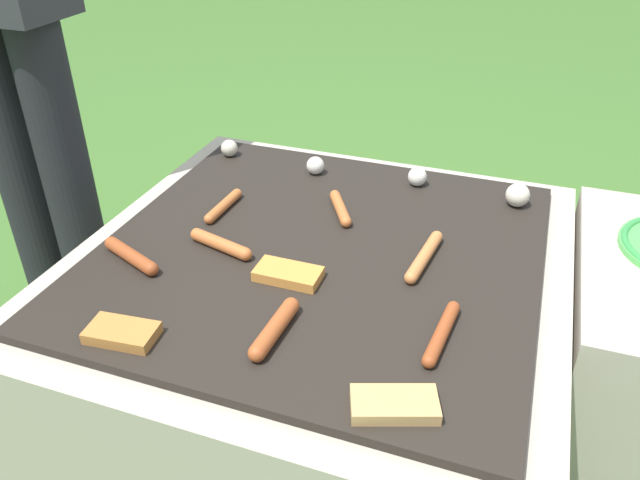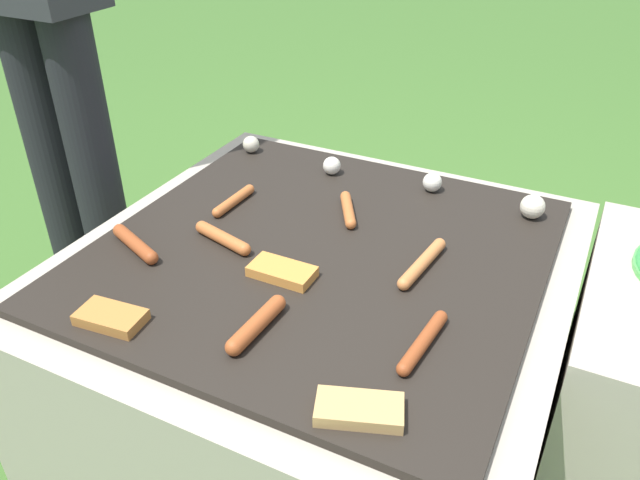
# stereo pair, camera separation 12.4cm
# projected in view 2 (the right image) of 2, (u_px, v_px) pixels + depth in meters

# --- Properties ---
(ground_plane) EXTENTS (14.00, 14.00, 0.00)m
(ground_plane) POSITION_uv_depth(u_px,v_px,m) (320.00, 405.00, 1.49)
(ground_plane) COLOR #3D6628
(grill) EXTENTS (0.97, 0.97, 0.45)m
(grill) POSITION_uv_depth(u_px,v_px,m) (320.00, 334.00, 1.38)
(grill) COLOR #A89E8C
(grill) RESTS_ON ground_plane
(sausage_mid_right) EXTENTS (0.03, 0.16, 0.03)m
(sausage_mid_right) POSITION_uv_depth(u_px,v_px,m) (257.00, 324.00, 1.03)
(sausage_mid_right) COLOR #A34C23
(sausage_mid_right) RESTS_ON grill
(sausage_back_center) EXTENTS (0.04, 0.18, 0.02)m
(sausage_back_center) POSITION_uv_depth(u_px,v_px,m) (422.00, 263.00, 1.19)
(sausage_back_center) COLOR #C6753D
(sausage_back_center) RESTS_ON grill
(sausage_back_left) EXTENTS (0.03, 0.15, 0.02)m
(sausage_back_left) POSITION_uv_depth(u_px,v_px,m) (234.00, 201.00, 1.40)
(sausage_back_left) COLOR #B7602D
(sausage_back_left) RESTS_ON grill
(sausage_front_left) EXTENTS (0.08, 0.13, 0.02)m
(sausage_front_left) POSITION_uv_depth(u_px,v_px,m) (348.00, 210.00, 1.37)
(sausage_front_left) COLOR #B7602D
(sausage_front_left) RESTS_ON grill
(sausage_mid_left) EXTENTS (0.15, 0.06, 0.03)m
(sausage_mid_left) POSITION_uv_depth(u_px,v_px,m) (223.00, 238.00, 1.26)
(sausage_mid_left) COLOR #B7602D
(sausage_mid_left) RESTS_ON grill
(sausage_front_center) EXTENTS (0.04, 0.17, 0.02)m
(sausage_front_center) POSITION_uv_depth(u_px,v_px,m) (423.00, 342.00, 1.00)
(sausage_front_center) COLOR #93421E
(sausage_front_center) RESTS_ON grill
(sausage_back_right) EXTENTS (0.15, 0.08, 0.03)m
(sausage_back_right) POSITION_uv_depth(u_px,v_px,m) (135.00, 244.00, 1.25)
(sausage_back_right) COLOR #93421E
(sausage_back_right) RESTS_ON grill
(bread_slice_left) EXTENTS (0.12, 0.08, 0.02)m
(bread_slice_left) POSITION_uv_depth(u_px,v_px,m) (111.00, 317.00, 1.06)
(bread_slice_left) COLOR #B27033
(bread_slice_left) RESTS_ON grill
(bread_slice_center) EXTENTS (0.12, 0.07, 0.02)m
(bread_slice_center) POSITION_uv_depth(u_px,v_px,m) (282.00, 272.00, 1.17)
(bread_slice_center) COLOR #D18438
(bread_slice_center) RESTS_ON grill
(bread_slice_right) EXTENTS (0.14, 0.10, 0.02)m
(bread_slice_right) POSITION_uv_depth(u_px,v_px,m) (359.00, 409.00, 0.88)
(bread_slice_right) COLOR tan
(bread_slice_right) RESTS_ON grill
(mushroom_row) EXTENTS (0.78, 0.07, 0.05)m
(mushroom_row) POSITION_uv_depth(u_px,v_px,m) (403.00, 178.00, 1.47)
(mushroom_row) COLOR beige
(mushroom_row) RESTS_ON grill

